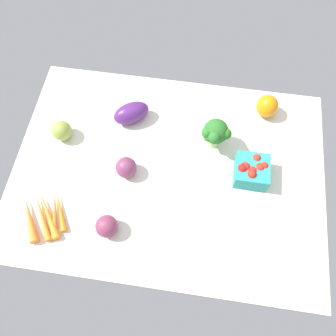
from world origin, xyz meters
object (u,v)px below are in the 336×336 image
eggplant (131,113)px  bell_pepper_orange (267,106)px  heirloom_tomato_green (62,131)px  carrot_bunch (44,216)px  broccoli_head (215,133)px  red_onion_near_basket (107,226)px  red_onion_center (126,167)px  berry_basket (252,171)px

eggplant → bell_pepper_orange: bell_pepper_orange is taller
heirloom_tomato_green → carrot_bunch: 30.01cm
broccoli_head → red_onion_near_basket: 45.67cm
bell_pepper_orange → eggplant: bearing=-168.5°
broccoli_head → red_onion_center: 31.33cm
heirloom_tomato_green → red_onion_near_basket: (22.79, -30.77, -0.02)cm
broccoli_head → berry_basket: broccoli_head is taller
bell_pepper_orange → red_onion_near_basket: bell_pepper_orange is taller
bell_pepper_orange → carrot_bunch: 83.94cm
red_onion_center → eggplant: bearing=96.3°
eggplant → bell_pepper_orange: 48.13cm
heirloom_tomato_green → carrot_bunch: size_ratio=0.38×
red_onion_near_basket → broccoli_head: bearing=49.8°
carrot_bunch → red_onion_near_basket: bearing=-2.5°
red_onion_near_basket → berry_basket: bearing=30.4°
carrot_bunch → broccoli_head: bearing=34.0°
broccoli_head → red_onion_near_basket: bearing=-130.2°
red_onion_center → red_onion_near_basket: (-1.92, -20.23, -0.01)cm
eggplant → carrot_bunch: bearing=30.9°
eggplant → berry_basket: 45.92cm
carrot_bunch → heirloom_tomato_green: bearing=94.1°
red_onion_center → carrot_bunch: size_ratio=0.38×
red_onion_center → heirloom_tomato_green: bearing=156.9°
heirloom_tomato_green → bell_pepper_orange: (69.54, 20.10, 0.62)cm
broccoli_head → eggplant: size_ratio=0.95×
carrot_bunch → berry_basket: bearing=20.8°
berry_basket → red_onion_center: size_ratio=1.54×
bell_pepper_orange → carrot_bunch: bell_pepper_orange is taller
berry_basket → bell_pepper_orange: size_ratio=1.31×
broccoli_head → eggplant: (-29.77, 6.59, -4.32)cm
bell_pepper_orange → red_onion_near_basket: size_ratio=1.18×
broccoli_head → bell_pepper_orange: bearing=42.9°
heirloom_tomato_green → eggplant: bearing=25.2°
heirloom_tomato_green → berry_basket: bearing=-5.1°
eggplant → carrot_bunch: size_ratio=0.70×
berry_basket → heirloom_tomato_green: berry_basket is taller
heirloom_tomato_green → bell_pepper_orange: 72.39cm
eggplant → berry_basket: berry_basket is taller
berry_basket → red_onion_center: bearing=-173.4°
red_onion_center → bell_pepper_orange: bearing=34.4°
red_onion_near_basket → heirloom_tomato_green: bearing=126.5°
broccoli_head → heirloom_tomato_green: 52.48cm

